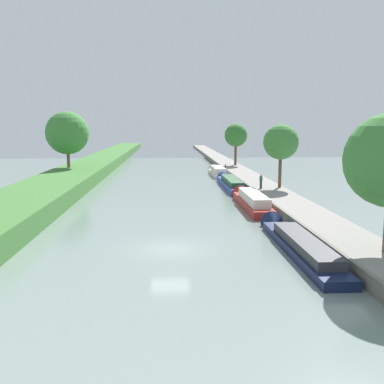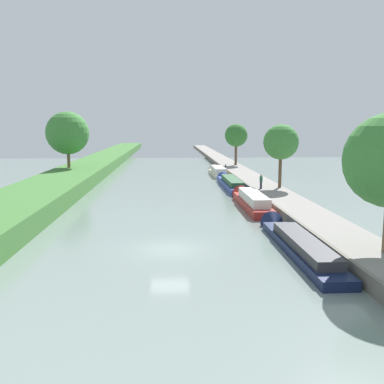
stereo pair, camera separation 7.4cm
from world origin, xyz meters
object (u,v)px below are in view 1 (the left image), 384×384
object	(u,v)px
mooring_bollard_far	(225,166)
narrowboat_navy	(297,243)
narrowboat_red	(251,201)
narrowboat_cream	(217,172)
person_walking	(261,181)
narrowboat_blue	(230,183)

from	to	relation	value
mooring_bollard_far	narrowboat_navy	bearing A→B (deg)	-92.13
narrowboat_red	narrowboat_cream	xyz separation A→B (m)	(-0.09, 27.82, -0.07)
person_walking	mooring_bollard_far	bearing A→B (deg)	91.01
narrowboat_cream	mooring_bollard_far	bearing A→B (deg)	67.27
narrowboat_red	person_walking	bearing A→B (deg)	69.62
person_walking	mooring_bollard_far	world-z (taller)	person_walking
narrowboat_navy	person_walking	world-z (taller)	person_walking
person_walking	narrowboat_red	bearing A→B (deg)	-110.38
narrowboat_cream	person_walking	world-z (taller)	person_walking
narrowboat_navy	narrowboat_blue	xyz separation A→B (m)	(-0.16, 28.55, 0.10)
person_walking	narrowboat_blue	bearing A→B (deg)	107.46
narrowboat_blue	person_walking	bearing A→B (deg)	-72.54
narrowboat_blue	narrowboat_cream	distance (m)	13.96
narrowboat_navy	narrowboat_blue	size ratio (longest dim) A/B	0.96
narrowboat_blue	person_walking	distance (m)	8.02
narrowboat_navy	narrowboat_red	bearing A→B (deg)	90.49
narrowboat_red	narrowboat_navy	bearing A→B (deg)	-89.51
narrowboat_cream	person_walking	bearing A→B (deg)	-83.57
narrowboat_cream	mooring_bollard_far	world-z (taller)	narrowboat_cream
narrowboat_navy	mooring_bollard_far	size ratio (longest dim) A/B	31.29
person_walking	mooring_bollard_far	distance (m)	26.23
narrowboat_navy	narrowboat_cream	size ratio (longest dim) A/B	1.23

